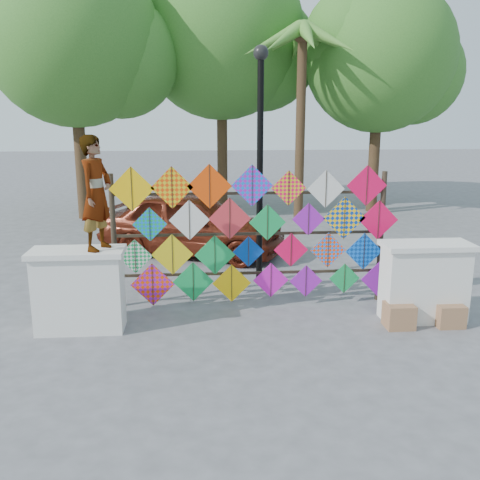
# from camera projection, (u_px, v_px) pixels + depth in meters

# --- Properties ---
(ground) EXTENTS (80.00, 80.00, 0.00)m
(ground) POSITION_uv_depth(u_px,v_px,m) (254.00, 320.00, 8.65)
(ground) COLOR gray
(ground) RESTS_ON ground
(parapet_left) EXTENTS (1.40, 0.65, 1.28)m
(parapet_left) POSITION_uv_depth(u_px,v_px,m) (79.00, 290.00, 8.10)
(parapet_left) COLOR silver
(parapet_left) RESTS_ON ground
(parapet_right) EXTENTS (1.40, 0.65, 1.28)m
(parapet_right) POSITION_uv_depth(u_px,v_px,m) (424.00, 281.00, 8.51)
(parapet_right) COLOR silver
(parapet_right) RESTS_ON ground
(kite_rack) EXTENTS (4.99, 0.24, 2.46)m
(kite_rack) POSITION_uv_depth(u_px,v_px,m) (254.00, 235.00, 9.08)
(kite_rack) COLOR #2D2319
(kite_rack) RESTS_ON ground
(tree_west) EXTENTS (5.85, 5.20, 8.01)m
(tree_west) POSITION_uv_depth(u_px,v_px,m) (76.00, 39.00, 15.82)
(tree_west) COLOR #4D3821
(tree_west) RESTS_ON ground
(tree_mid) EXTENTS (6.30, 5.60, 8.61)m
(tree_mid) POSITION_uv_depth(u_px,v_px,m) (225.00, 36.00, 18.01)
(tree_mid) COLOR #4D3821
(tree_mid) RESTS_ON ground
(tree_east) EXTENTS (5.40, 4.80, 7.42)m
(tree_east) POSITION_uv_depth(u_px,v_px,m) (382.00, 58.00, 17.12)
(tree_east) COLOR #4D3821
(tree_east) RESTS_ON ground
(palm_tree) EXTENTS (3.62, 3.62, 5.83)m
(palm_tree) POSITION_uv_depth(u_px,v_px,m) (302.00, 53.00, 15.43)
(palm_tree) COLOR #4D3821
(palm_tree) RESTS_ON ground
(vendor_woman) EXTENTS (0.61, 0.72, 1.69)m
(vendor_woman) POSITION_uv_depth(u_px,v_px,m) (96.00, 193.00, 7.79)
(vendor_woman) COLOR #99999E
(vendor_woman) RESTS_ON parapet_left
(sedan) EXTENTS (4.68, 3.22, 1.48)m
(sedan) POSITION_uv_depth(u_px,v_px,m) (192.00, 223.00, 12.51)
(sedan) COLOR #5C1E0F
(sedan) RESTS_ON ground
(lamppost) EXTENTS (0.28, 0.28, 4.46)m
(lamppost) POSITION_uv_depth(u_px,v_px,m) (260.00, 144.00, 9.99)
(lamppost) COLOR black
(lamppost) RESTS_ON ground
(cardboard_box_near) EXTENTS (0.43, 0.38, 0.38)m
(cardboard_box_near) POSITION_uv_depth(u_px,v_px,m) (399.00, 316.00, 8.32)
(cardboard_box_near) COLOR #9C6E4B
(cardboard_box_near) RESTS_ON ground
(cardboard_box_far) EXTENTS (0.43, 0.39, 0.36)m
(cardboard_box_far) POSITION_uv_depth(u_px,v_px,m) (448.00, 315.00, 8.39)
(cardboard_box_far) COLOR #9C6E4B
(cardboard_box_far) RESTS_ON ground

